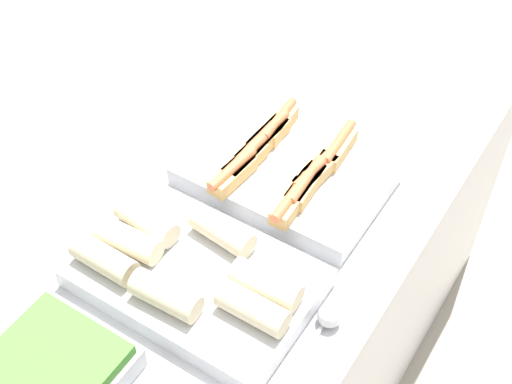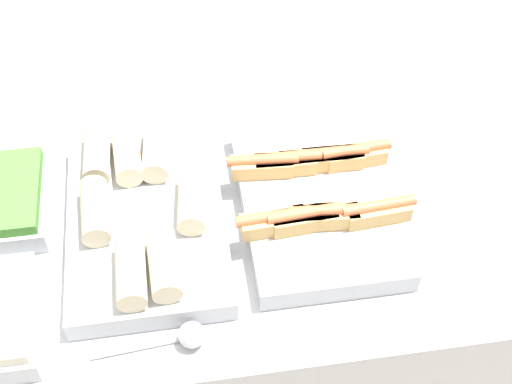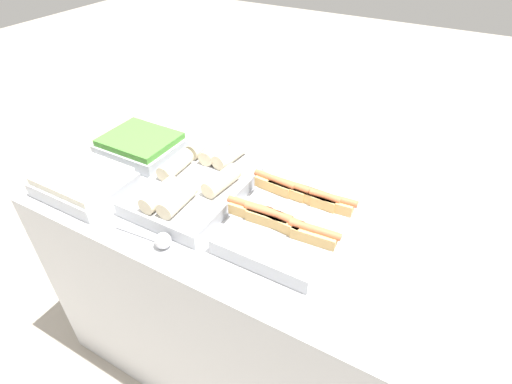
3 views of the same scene
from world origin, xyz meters
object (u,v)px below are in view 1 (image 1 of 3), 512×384
object	(u,v)px
tray_wraps	(193,273)
serving_spoon_near	(326,321)
tray_side_back	(42,383)
tray_hotdogs	(284,171)

from	to	relation	value
tray_wraps	serving_spoon_near	world-z (taller)	tray_wraps
tray_side_back	serving_spoon_near	size ratio (longest dim) A/B	1.41
tray_hotdogs	serving_spoon_near	distance (m)	0.40
tray_wraps	serving_spoon_near	size ratio (longest dim) A/B	2.30
tray_hotdogs	serving_spoon_near	size ratio (longest dim) A/B	2.19
serving_spoon_near	tray_wraps	bearing A→B (deg)	101.85
tray_wraps	serving_spoon_near	bearing A→B (deg)	-78.15
tray_hotdogs	tray_wraps	bearing A→B (deg)	179.41
tray_side_back	serving_spoon_near	bearing A→B (deg)	-42.30
tray_hotdogs	tray_side_back	world-z (taller)	tray_hotdogs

